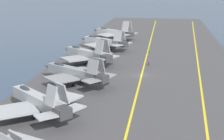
{
  "coord_description": "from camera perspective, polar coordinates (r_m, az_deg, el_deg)",
  "views": [
    {
      "loc": [
        -70.96,
        -4.46,
        20.35
      ],
      "look_at": [
        -6.07,
        5.51,
        2.9
      ],
      "focal_mm": 55.0,
      "sensor_mm": 36.0,
      "label": 1
    }
  ],
  "objects": [
    {
      "name": "crew_green_vest",
      "position": [
        96.5,
        6.24,
        3.44
      ],
      "size": [
        0.43,
        0.46,
        1.73
      ],
      "color": "#4C473D",
      "rests_on": "carrier_deck"
    },
    {
      "name": "parked_jet_fourth",
      "position": [
        83.02,
        -4.25,
        2.73
      ],
      "size": [
        13.95,
        15.77,
        6.76
      ],
      "color": "#93999E",
      "rests_on": "carrier_deck"
    },
    {
      "name": "parked_jet_third",
      "position": [
        67.1,
        -6.34,
        -0.35
      ],
      "size": [
        13.08,
        16.6,
        5.95
      ],
      "color": "gray",
      "rests_on": "carrier_deck"
    },
    {
      "name": "parked_jet_fifth",
      "position": [
        99.85,
        -1.42,
        4.76
      ],
      "size": [
        13.25,
        16.78,
        6.05
      ],
      "color": "#9EA3A8",
      "rests_on": "carrier_deck"
    },
    {
      "name": "parked_jet_second",
      "position": [
        52.61,
        -12.26,
        -4.96
      ],
      "size": [
        14.07,
        14.78,
        6.15
      ],
      "color": "#9EA3A8",
      "rests_on": "carrier_deck"
    },
    {
      "name": "crew_purple_vest",
      "position": [
        82.02,
        6.12,
        1.39
      ],
      "size": [
        0.44,
        0.37,
        1.69
      ],
      "color": "#232328",
      "rests_on": "carrier_deck"
    },
    {
      "name": "carrier_deck",
      "position": [
        73.9,
        4.94,
        -0.99
      ],
      "size": [
        223.03,
        44.28,
        0.4
      ],
      "primitive_type": "cube",
      "color": "#424244",
      "rests_on": "ground"
    },
    {
      "name": "deck_stripe_centerline",
      "position": [
        73.84,
        4.95,
        -0.84
      ],
      "size": [
        200.73,
        0.36,
        0.01
      ],
      "primitive_type": "cube",
      "color": "yellow",
      "rests_on": "carrier_deck"
    },
    {
      "name": "deck_stripe_foul_line",
      "position": [
        74.11,
        14.38,
        -1.21
      ],
      "size": [
        200.44,
        11.49,
        0.01
      ],
      "primitive_type": "cube",
      "rotation": [
        0.0,
        0.0,
        -0.06
      ],
      "color": "yellow",
      "rests_on": "carrier_deck"
    },
    {
      "name": "ground_plane",
      "position": [
        73.95,
        4.94,
        -1.14
      ],
      "size": [
        2000.0,
        2000.0,
        0.0
      ],
      "primitive_type": "plane",
      "color": "#2D425B"
    },
    {
      "name": "parked_jet_sixth",
      "position": [
        117.03,
        0.2,
        6.32
      ],
      "size": [
        13.08,
        16.74,
        6.63
      ],
      "color": "#9EA3A8",
      "rests_on": "carrier_deck"
    }
  ]
}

